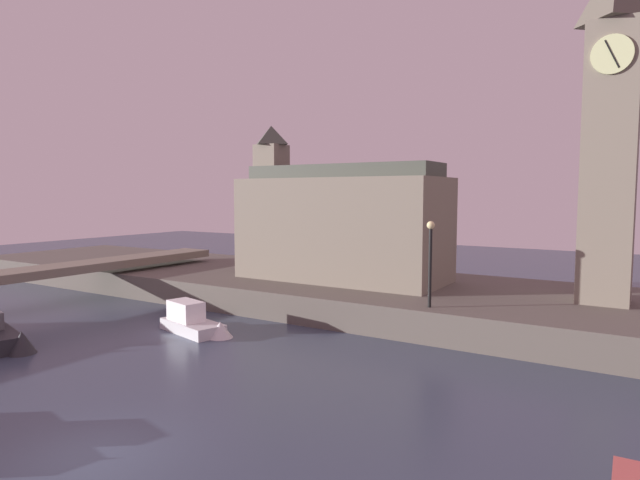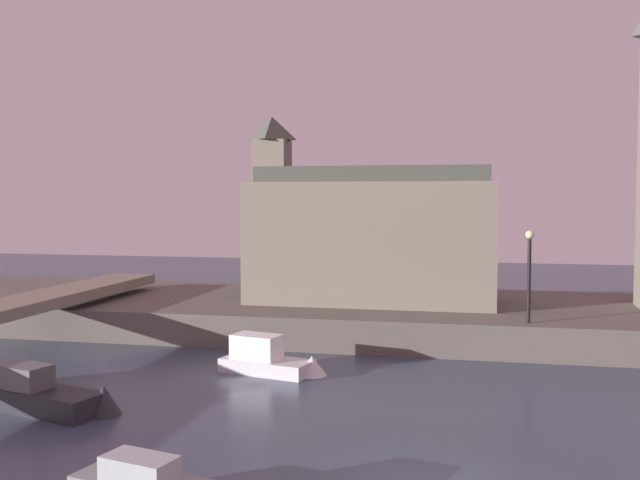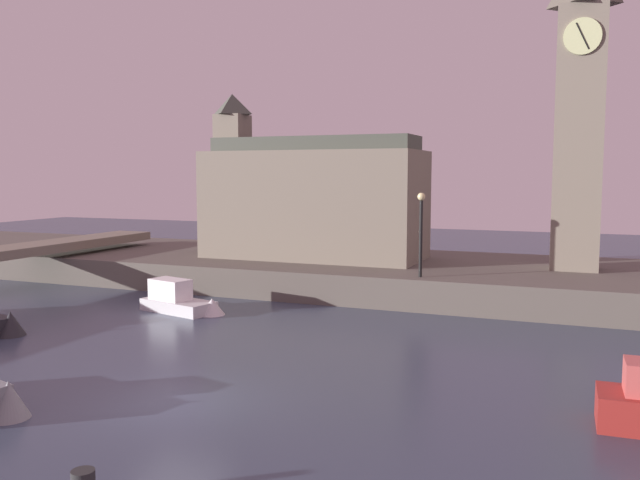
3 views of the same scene
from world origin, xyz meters
TOP-DOWN VIEW (x-y plane):
  - far_embankment at (0.00, 20.00)m, footprint 70.00×12.00m
  - parliament_hall at (-4.43, 19.86)m, footprint 12.32×5.38m
  - streetlamp at (3.23, 15.00)m, footprint 0.36×0.36m
  - boat_barge_dark at (-12.11, 3.93)m, footprint 5.45×2.61m
  - boat_ferry_white at (-6.49, 10.19)m, footprint 4.53×2.35m

SIDE VIEW (x-z plane):
  - boat_barge_dark at x=-12.11m, z-range -0.33..1.30m
  - boat_ferry_white at x=-6.49m, z-range -0.33..1.30m
  - far_embankment at x=0.00m, z-range 0.00..1.50m
  - streetlamp at x=3.23m, z-range 1.98..5.90m
  - parliament_hall at x=-4.43m, z-range 0.12..9.59m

